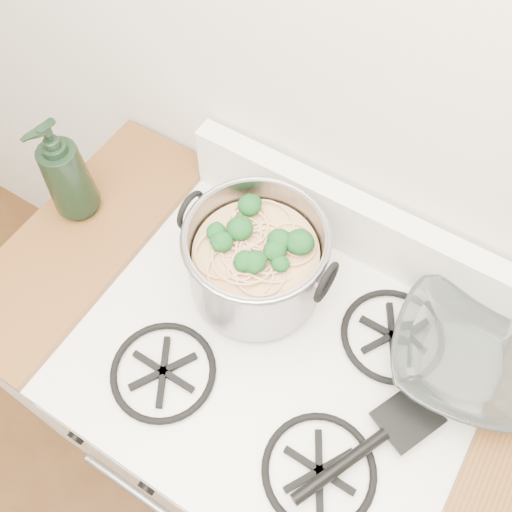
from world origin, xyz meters
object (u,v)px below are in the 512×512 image
Objects in this scene: gas_range at (272,419)px; bottle at (64,170)px; stock_pot at (256,261)px; spatula at (409,416)px; glass_bowl at (463,358)px.

bottle is (-0.55, 0.06, 0.61)m from gas_range.
bottle reaches higher than stock_pot.
bottle is (-0.44, -0.04, 0.04)m from stock_pot.
spatula is 1.19× the size of bottle.
bottle is at bearing -158.72° from spatula.
gas_range is at bearing 5.73° from bottle.
spatula is (0.26, 0.02, 0.50)m from gas_range.
bottle is at bearing 173.58° from gas_range.
bottle is (-0.82, 0.05, 0.11)m from spatula.
glass_bowl is (0.42, 0.06, -0.07)m from stock_pot.
gas_range is 0.56m from spatula.
gas_range is at bearing -42.02° from stock_pot.
stock_pot is at bearing 17.96° from bottle.
stock_pot is at bearing -171.46° from glass_bowl.
gas_range is 3.56× the size of bottle.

